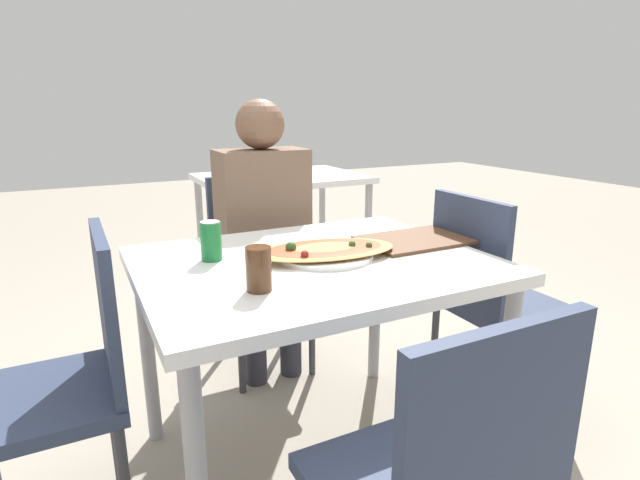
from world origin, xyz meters
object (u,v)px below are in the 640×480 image
(dining_table, at_px, (314,282))
(chair_far_seated, at_px, (257,260))
(soda_can, at_px, (211,241))
(chair_side_right, at_px, (487,292))
(person_seated, at_px, (264,220))
(pizza_main, at_px, (325,251))
(chair_side_left, at_px, (69,375))
(drink_glass, at_px, (259,269))

(dining_table, distance_m, chair_far_seated, 0.78)
(dining_table, xyz_separation_m, soda_can, (-0.29, 0.14, 0.14))
(chair_side_right, distance_m, person_seated, 0.98)
(soda_can, bearing_deg, dining_table, -25.73)
(chair_far_seated, xyz_separation_m, pizza_main, (-0.03, -0.75, 0.25))
(chair_side_right, height_order, soda_can, chair_side_right)
(dining_table, xyz_separation_m, chair_far_seated, (0.07, 0.76, -0.15))
(chair_side_left, bearing_deg, pizza_main, -91.12)
(chair_side_right, height_order, drink_glass, chair_side_right)
(dining_table, bearing_deg, soda_can, 154.27)
(chair_side_left, relative_size, soda_can, 7.23)
(person_seated, relative_size, pizza_main, 2.48)
(pizza_main, bearing_deg, soda_can, 158.53)
(chair_side_left, distance_m, chair_side_right, 1.47)
(dining_table, relative_size, chair_side_right, 1.20)
(chair_side_right, xyz_separation_m, pizza_main, (-0.69, 0.04, 0.25))
(person_seated, bearing_deg, chair_side_left, 37.73)
(chair_far_seated, height_order, drink_glass, chair_far_seated)
(chair_far_seated, height_order, person_seated, person_seated)
(dining_table, xyz_separation_m, pizza_main, (0.04, 0.01, 0.10))
(chair_far_seated, distance_m, person_seated, 0.25)
(dining_table, relative_size, drink_glass, 9.07)
(person_seated, distance_m, drink_glass, 0.90)
(drink_glass, bearing_deg, person_seated, 68.57)
(person_seated, xyz_separation_m, soda_can, (-0.37, -0.51, 0.07))
(person_seated, bearing_deg, chair_far_seated, -90.00)
(person_seated, height_order, soda_can, person_seated)
(dining_table, xyz_separation_m, chair_side_left, (-0.73, 0.02, -0.15))
(chair_side_left, bearing_deg, soda_can, -75.12)
(dining_table, xyz_separation_m, chair_side_right, (0.73, -0.04, -0.15))
(chair_far_seated, xyz_separation_m, person_seated, (0.00, -0.11, 0.22))
(chair_side_left, relative_size, chair_side_right, 1.00)
(dining_table, bearing_deg, chair_side_right, -2.75)
(pizza_main, relative_size, drink_glass, 4.19)
(chair_side_right, bearing_deg, chair_far_seated, -140.35)
(chair_side_right, relative_size, soda_can, 7.23)
(chair_side_left, bearing_deg, dining_table, -91.89)
(chair_side_right, relative_size, drink_glass, 7.53)
(chair_side_left, distance_m, pizza_main, 0.82)
(chair_far_seated, height_order, soda_can, chair_far_seated)
(chair_side_right, bearing_deg, soda_can, -99.76)
(chair_far_seated, relative_size, chair_side_left, 1.00)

